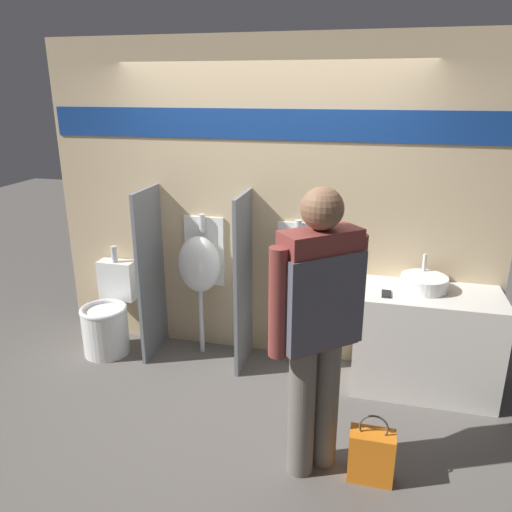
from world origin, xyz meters
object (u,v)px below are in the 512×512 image
urinal_near_counter (200,264)px  person_in_vest (318,317)px  toilet (108,319)px  urinal_far (295,272)px  shopping_bag (371,455)px  sink_basin (424,283)px  cell_phone (386,294)px

urinal_near_counter → person_in_vest: person_in_vest is taller
toilet → person_in_vest: size_ratio=0.52×
toilet → urinal_far: bearing=5.9°
urinal_near_counter → toilet: bearing=-168.2°
toilet → shopping_bag: size_ratio=2.03×
urinal_far → person_in_vest: person_in_vest is taller
urinal_near_counter → toilet: size_ratio=1.36×
sink_basin → person_in_vest: size_ratio=0.20×
sink_basin → toilet: sink_basin is taller
cell_phone → urinal_near_counter: size_ratio=0.11×
cell_phone → person_in_vest: size_ratio=0.08×
urinal_far → toilet: size_ratio=1.36×
urinal_near_counter → urinal_far: 0.84m
cell_phone → sink_basin: bearing=31.8°
sink_basin → urinal_far: size_ratio=0.28×
urinal_near_counter → sink_basin: bearing=-2.4°
sink_basin → person_in_vest: person_in_vest is taller
sink_basin → urinal_near_counter: 1.85m
sink_basin → cell_phone: bearing=-148.2°
cell_phone → urinal_far: size_ratio=0.11×
shopping_bag → person_in_vest: bearing=175.9°
sink_basin → urinal_far: 1.02m
sink_basin → toilet: 2.75m
sink_basin → urinal_near_counter: (-1.85, 0.08, -0.03)m
urinal_near_counter → shopping_bag: (1.54, -1.25, -0.67)m
sink_basin → toilet: size_ratio=0.38×
urinal_near_counter → person_in_vest: size_ratio=0.70×
person_in_vest → urinal_near_counter: bearing=93.0°
urinal_near_counter → shopping_bag: bearing=-39.1°
person_in_vest → sink_basin: bearing=18.6°
cell_phone → person_in_vest: bearing=-112.5°
sink_basin → urinal_far: urinal_far is taller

